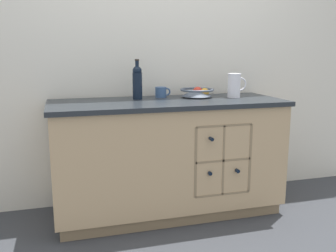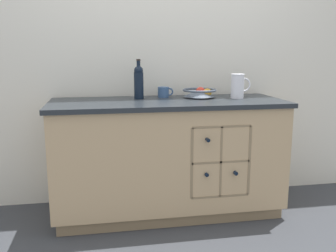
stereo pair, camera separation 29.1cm
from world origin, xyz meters
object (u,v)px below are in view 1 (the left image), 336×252
Objects in this scene: white_pitcher at (234,85)px; standing_wine_bottle at (137,81)px; fruit_bowl at (197,92)px; ceramic_mug at (161,92)px.

standing_wine_bottle reaches higher than white_pitcher.
white_pitcher reaches higher than fruit_bowl.
white_pitcher is 1.54× the size of ceramic_mug.
fruit_bowl is 0.89× the size of standing_wine_bottle.
standing_wine_bottle is at bearing 172.87° from white_pitcher.
standing_wine_bottle reaches higher than ceramic_mug.
standing_wine_bottle is (-0.50, 0.01, 0.09)m from fruit_bowl.
white_pitcher is (0.29, -0.09, 0.06)m from fruit_bowl.
ceramic_mug is at bearing 163.52° from fruit_bowl.
standing_wine_bottle is at bearing -161.06° from ceramic_mug.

